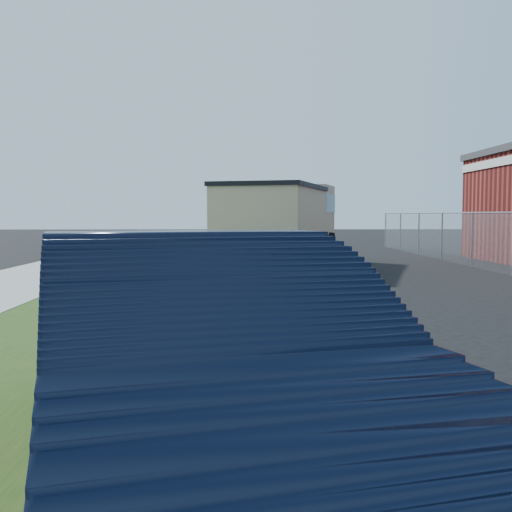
{
  "coord_description": "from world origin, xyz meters",
  "views": [
    {
      "loc": [
        -1.65,
        -9.68,
        1.75
      ],
      "look_at": [
        -1.4,
        1.0,
        1.0
      ],
      "focal_mm": 42.0,
      "sensor_mm": 36.0,
      "label": 1
    }
  ],
  "objects_px": {
    "navy_sedan": "(201,373)",
    "dump_truck": "(282,219)",
    "parking_meter": "(141,259)",
    "white_wagon": "(257,266)"
  },
  "relations": [
    {
      "from": "white_wagon",
      "to": "dump_truck",
      "type": "distance_m",
      "value": 8.03
    },
    {
      "from": "parking_meter",
      "to": "white_wagon",
      "type": "relative_size",
      "value": 0.27
    },
    {
      "from": "parking_meter",
      "to": "navy_sedan",
      "type": "relative_size",
      "value": 0.26
    },
    {
      "from": "navy_sedan",
      "to": "dump_truck",
      "type": "relative_size",
      "value": 0.66
    },
    {
      "from": "navy_sedan",
      "to": "dump_truck",
      "type": "distance_m",
      "value": 16.62
    },
    {
      "from": "parking_meter",
      "to": "navy_sedan",
      "type": "xyz_separation_m",
      "value": [
        1.29,
        -5.64,
        -0.25
      ]
    },
    {
      "from": "parking_meter",
      "to": "dump_truck",
      "type": "relative_size",
      "value": 0.17
    },
    {
      "from": "parking_meter",
      "to": "white_wagon",
      "type": "height_order",
      "value": "parking_meter"
    },
    {
      "from": "parking_meter",
      "to": "dump_truck",
      "type": "bearing_deg",
      "value": 59.77
    },
    {
      "from": "white_wagon",
      "to": "navy_sedan",
      "type": "relative_size",
      "value": 0.97
    }
  ]
}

